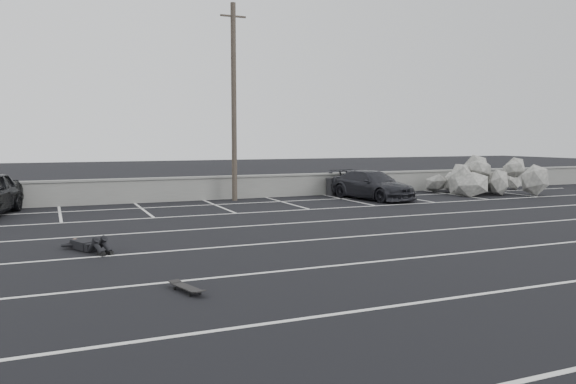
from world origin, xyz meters
name	(u,v)px	position (x,y,z in m)	size (l,w,h in m)	color
ground	(435,256)	(0.00, 0.00, 0.00)	(120.00, 120.00, 0.00)	black
seawall	(245,186)	(0.00, 14.00, 0.55)	(50.00, 0.45, 1.06)	gray
stall_lines	(342,228)	(-0.08, 4.41, 0.00)	(36.00, 20.05, 0.01)	silver
car_right	(372,185)	(5.22, 11.31, 0.65)	(1.81, 4.46, 1.30)	black
utility_pole	(234,102)	(-0.73, 13.20, 4.36)	(1.15, 0.23, 8.60)	#4C4238
trash_bin	(331,187)	(4.26, 13.48, 0.43)	(0.71, 0.71, 0.85)	black
riprap_pile	(478,181)	(11.46, 11.47, 0.63)	(5.95, 4.63, 1.67)	#A6A49C
person	(84,241)	(-7.57, 4.06, 0.22)	(1.68, 2.35, 0.44)	black
skateboard	(187,288)	(-6.09, -0.82, 0.08)	(0.44, 0.85, 0.10)	black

